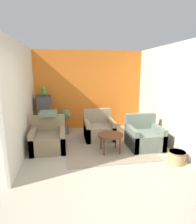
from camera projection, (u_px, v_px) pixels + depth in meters
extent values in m
plane|color=#B2A893|center=(113.00, 178.00, 3.55)|extent=(20.00, 20.00, 0.00)
cube|color=orange|center=(89.00, 90.00, 6.44)|extent=(3.77, 0.06, 2.65)
cube|color=beige|center=(22.00, 99.00, 4.52)|extent=(0.06, 3.29, 2.65)
cube|color=beige|center=(164.00, 95.00, 5.15)|extent=(0.06, 3.29, 2.65)
cube|color=gray|center=(110.00, 152.00, 4.70)|extent=(2.15, 1.37, 0.01)
cylinder|color=#512D1E|center=(110.00, 135.00, 4.60)|extent=(0.63, 0.63, 0.04)
cylinder|color=#512D1E|center=(104.00, 148.00, 4.43)|extent=(0.04, 0.04, 0.43)
cylinder|color=#512D1E|center=(120.00, 146.00, 4.50)|extent=(0.04, 0.04, 0.43)
cylinder|color=#512D1E|center=(101.00, 141.00, 4.80)|extent=(0.04, 0.04, 0.43)
cylinder|color=#512D1E|center=(116.00, 141.00, 4.87)|extent=(0.04, 0.04, 0.43)
cube|color=#8E7A5B|center=(49.00, 142.00, 4.74)|extent=(0.85, 0.81, 0.43)
cube|color=#8E7A5B|center=(49.00, 123.00, 4.97)|extent=(0.85, 0.14, 0.42)
cube|color=#8E7A5B|center=(34.00, 141.00, 4.66)|extent=(0.12, 0.81, 0.58)
cube|color=#8E7A5B|center=(63.00, 139.00, 4.79)|extent=(0.12, 0.81, 0.58)
cube|color=slate|center=(144.00, 140.00, 4.91)|extent=(0.85, 0.81, 0.43)
cube|color=slate|center=(140.00, 121.00, 5.13)|extent=(0.85, 0.14, 0.42)
cube|color=slate|center=(131.00, 138.00, 4.83)|extent=(0.12, 0.81, 0.58)
cube|color=slate|center=(157.00, 136.00, 4.95)|extent=(0.12, 0.81, 0.58)
cube|color=#9E896B|center=(99.00, 132.00, 5.55)|extent=(0.85, 0.81, 0.43)
cube|color=#9E896B|center=(97.00, 115.00, 5.77)|extent=(0.85, 0.14, 0.42)
cube|color=#9E896B|center=(87.00, 130.00, 5.47)|extent=(0.12, 0.81, 0.58)
cube|color=#9E896B|center=(111.00, 129.00, 5.59)|extent=(0.12, 0.81, 0.58)
cube|color=#353539|center=(46.00, 132.00, 6.11)|extent=(0.44, 0.44, 0.08)
cube|color=#4C4C51|center=(45.00, 114.00, 5.98)|extent=(0.40, 0.40, 1.12)
cube|color=#353539|center=(44.00, 96.00, 5.85)|extent=(0.42, 0.42, 0.03)
ellipsoid|color=green|center=(44.00, 92.00, 5.83)|extent=(0.14, 0.17, 0.22)
sphere|color=green|center=(43.00, 88.00, 5.78)|extent=(0.11, 0.11, 0.11)
cone|color=gold|center=(43.00, 89.00, 5.73)|extent=(0.05, 0.05, 0.05)
cone|color=green|center=(44.00, 93.00, 5.90)|extent=(0.07, 0.14, 0.18)
cylinder|color=#66605B|center=(66.00, 130.00, 6.03)|extent=(0.25, 0.25, 0.26)
cylinder|color=brown|center=(65.00, 122.00, 5.98)|extent=(0.03, 0.03, 0.27)
sphere|color=#566B47|center=(65.00, 114.00, 5.92)|extent=(0.33, 0.33, 0.33)
sphere|color=#566B47|center=(62.00, 116.00, 5.95)|extent=(0.20, 0.20, 0.20)
sphere|color=#566B47|center=(68.00, 116.00, 5.92)|extent=(0.18, 0.18, 0.18)
cylinder|color=tan|center=(177.00, 157.00, 4.11)|extent=(0.35, 0.35, 0.27)
cylinder|color=olive|center=(177.00, 152.00, 4.08)|extent=(0.37, 0.37, 0.02)
cube|color=slate|center=(48.00, 113.00, 4.91)|extent=(0.44, 0.44, 0.10)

